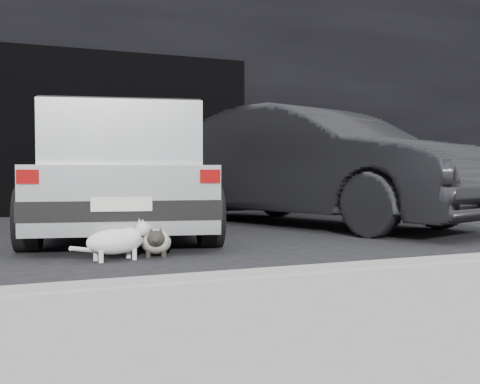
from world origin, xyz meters
name	(u,v)px	position (x,y,z in m)	size (l,w,h in m)	color
ground	(119,244)	(0.00, 0.00, 0.00)	(80.00, 80.00, 0.00)	black
building_facade	(106,77)	(1.00, 6.00, 2.50)	(34.00, 4.00, 5.00)	black
garage_opening	(130,133)	(1.00, 3.99, 1.30)	(4.00, 0.10, 2.60)	black
curb	(369,274)	(1.00, -2.60, 0.06)	(18.00, 0.25, 0.12)	gray
silver_hatchback	(121,167)	(0.19, 0.78, 0.73)	(2.37, 3.90, 1.34)	#B5B8BA
second_car	(318,166)	(2.73, 0.97, 0.75)	(1.60, 4.57, 1.51)	black
cat_siamese	(156,242)	(0.11, -0.91, 0.12)	(0.37, 0.73, 0.26)	beige
cat_white	(119,240)	(-0.22, -1.04, 0.15)	(0.67, 0.31, 0.32)	silver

